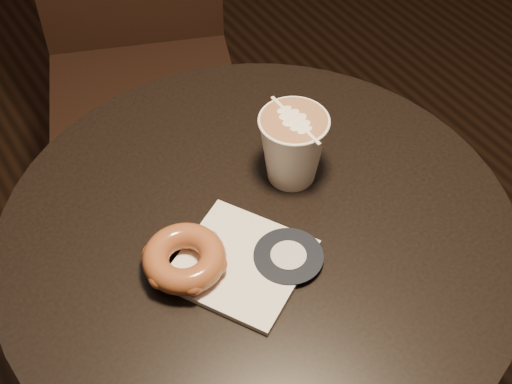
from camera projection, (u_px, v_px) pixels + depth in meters
cafe_table at (258, 309)px, 1.10m from camera, size 0.70×0.70×0.75m
chair at (135, 29)px, 1.54m from camera, size 0.53×0.53×1.02m
pastry_bag at (241, 263)px, 0.91m from camera, size 0.21×0.21×0.01m
doughnut at (184, 258)px, 0.88m from camera, size 0.11×0.11×0.03m
latte_cup at (293, 148)px, 0.97m from camera, size 0.10×0.10×0.11m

